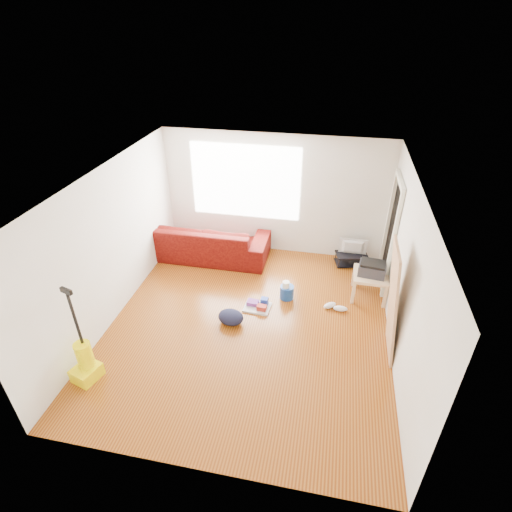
% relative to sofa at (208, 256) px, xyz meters
% --- Properties ---
extents(room, '(4.51, 5.01, 2.51)m').
position_rel_sofa_xyz_m(room, '(1.37, -1.80, 1.25)').
color(room, '#682B09').
rests_on(room, ground).
extents(sofa, '(2.52, 0.99, 0.74)m').
position_rel_sofa_xyz_m(sofa, '(0.00, 0.00, 0.00)').
color(sofa, '#2F0101').
rests_on(sofa, ground).
extents(tv_stand, '(0.69, 0.49, 0.23)m').
position_rel_sofa_xyz_m(tv_stand, '(2.95, 0.27, 0.12)').
color(tv_stand, black).
rests_on(tv_stand, ground).
extents(tv, '(0.55, 0.07, 0.32)m').
position_rel_sofa_xyz_m(tv, '(2.95, 0.27, 0.39)').
color(tv, black).
rests_on(tv, tv_stand).
extents(side_table, '(0.61, 0.61, 0.48)m').
position_rel_sofa_xyz_m(side_table, '(3.25, -0.76, 0.41)').
color(side_table, '#DDB27A').
rests_on(side_table, ground).
extents(printer, '(0.50, 0.40, 0.24)m').
position_rel_sofa_xyz_m(printer, '(3.25, -0.76, 0.60)').
color(printer, '#2B2B33').
rests_on(printer, side_table).
extents(bucket, '(0.28, 0.28, 0.25)m').
position_rel_sofa_xyz_m(bucket, '(1.82, -1.10, 0.00)').
color(bucket, navy).
rests_on(bucket, ground).
extents(toilet_paper, '(0.13, 0.13, 0.11)m').
position_rel_sofa_xyz_m(toilet_paper, '(1.80, -1.13, 0.18)').
color(toilet_paper, white).
rests_on(toilet_paper, bucket).
extents(cleaning_tray, '(0.47, 0.39, 0.16)m').
position_rel_sofa_xyz_m(cleaning_tray, '(1.37, -1.48, 0.05)').
color(cleaning_tray, silver).
rests_on(cleaning_tray, ground).
extents(backpack, '(0.48, 0.41, 0.24)m').
position_rel_sofa_xyz_m(backpack, '(1.00, -1.96, 0.00)').
color(backpack, black).
rests_on(backpack, ground).
extents(sneakers, '(0.44, 0.23, 0.10)m').
position_rel_sofa_xyz_m(sneakers, '(2.69, -1.26, 0.05)').
color(sneakers, white).
rests_on(sneakers, ground).
extents(vacuum, '(0.40, 0.43, 1.51)m').
position_rel_sofa_xyz_m(vacuum, '(-0.70, -3.46, 0.28)').
color(vacuum, '#FFEF00').
rests_on(vacuum, ground).
extents(door_panel, '(0.23, 0.73, 1.81)m').
position_rel_sofa_xyz_m(door_panel, '(3.43, -2.09, 0.00)').
color(door_panel, '#AD7E57').
rests_on(door_panel, ground).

